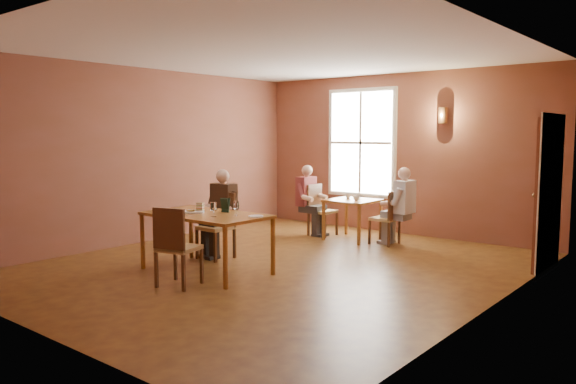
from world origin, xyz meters
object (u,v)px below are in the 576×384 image
Objects in this scene: main_table at (206,243)px; chair_diner_maroon at (323,210)px; chair_empty at (179,246)px; chair_diner_white at (385,217)px; diner_maroon at (321,202)px; second_table at (352,220)px; diner_white at (386,207)px; chair_diner_main at (216,226)px; diner_main at (214,216)px.

chair_diner_maroon is (-0.37, 3.24, 0.07)m from main_table.
chair_empty reaches higher than chair_diner_white.
main_table is 1.86× the size of chair_diner_white.
chair_diner_white is at bearing 90.00° from diner_maroon.
diner_white is at bearing 0.00° from second_table.
chair_diner_white is (0.93, 3.24, 0.06)m from main_table.
diner_white is 1.02× the size of diner_maroon.
main_table is at bearing -94.92° from second_table.
chair_empty is at bearing 9.12° from chair_diner_maroon.
main_table is 0.83m from chair_diner_main.
chair_diner_main is 1.05× the size of chair_diner_maroon.
chair_diner_maroon is at bearing 90.00° from diner_maroon.
chair_empty is at bearing 119.52° from chair_diner_main.
chair_diner_white is at bearing 65.42° from chair_empty.
second_table is (0.02, 3.94, -0.14)m from chair_empty.
diner_maroon is at bearing 90.00° from chair_diner_white.
diner_maroon is (-0.40, 3.24, 0.22)m from main_table.
chair_diner_main is 2.60m from diner_maroon.
diner_main is 2.75m from second_table.
chair_empty is 4.00m from diner_maroon.
chair_diner_white is (0.65, 0.00, 0.10)m from second_table.
chair_diner_main reaches higher than chair_diner_maroon.
chair_diner_maroon is (-0.63, 3.94, -0.03)m from chair_empty.
chair_diner_white reaches higher than second_table.
diner_main is 2.63m from chair_diner_maroon.
main_table is at bearing 127.57° from chair_diner_main.
main_table is at bearing 95.67° from chair_empty.
chair_diner_main is 2.98m from diner_white.
chair_empty is 4.00m from diner_white.
chair_diner_maroon is at bearing -92.82° from diner_main.
chair_diner_white is 1.34m from diner_maroon.
diner_maroon is at bearing 84.57° from chair_empty.
diner_maroon is at bearing 180.00° from second_table.
diner_white reaches higher than chair_empty.
second_table is 0.66m from chair_diner_white.
second_table is 0.74m from diner_white.
diner_white is at bearing 64.99° from chair_empty.
diner_white reaches higher than chair_diner_white.
diner_maroon is at bearing -92.19° from chair_diner_main.
second_table is at bearing 90.00° from chair_diner_white.
chair_empty is 3.99m from chair_diner_maroon.
chair_diner_main is 0.79× the size of diner_maroon.
chair_diner_main is (-0.50, 0.65, 0.09)m from main_table.
diner_main reaches higher than diner_maroon.
diner_white reaches higher than second_table.
chair_diner_maroon is (0.13, 2.62, -0.17)m from diner_main.
main_table is 3.39m from diner_white.
main_table is 0.75m from chair_empty.
chair_empty is at bearing 120.08° from diner_main.
diner_maroon reaches higher than second_table.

